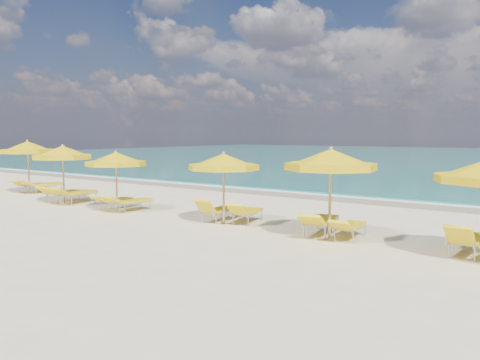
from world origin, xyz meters
The scene contains 21 objects.
ground_plane centered at (0.00, 0.00, 0.00)m, with size 120.00×120.00×0.00m, color beige.
ocean centered at (0.00, 48.00, 0.00)m, with size 120.00×80.00×0.30m, color #136C62.
wet_sand_band centered at (0.00, 7.40, 0.00)m, with size 120.00×2.60×0.01m, color tan.
foam_line centered at (0.00, 8.20, 0.00)m, with size 120.00×1.20×0.03m, color white.
whitecap_near centered at (-6.00, 17.00, 0.00)m, with size 14.00×0.36×0.05m, color white.
umbrella_0 centered at (-11.57, 0.43, 2.17)m, with size 2.88×2.88×2.54m.
umbrella_1 centered at (-7.33, -0.58, 2.05)m, with size 2.93×2.93×2.41m.
umbrella_2 centered at (-4.08, -0.60, 1.89)m, with size 2.44×2.44×2.22m.
umbrella_3 centered at (0.66, -0.34, 1.94)m, with size 2.83×2.83×2.27m.
umbrella_4 centered at (4.30, -0.43, 2.12)m, with size 2.96×2.96×2.49m.
lounger_0_left centered at (-12.01, 0.82, 0.20)m, with size 0.63×1.70×0.66m.
lounger_0_right centered at (-11.15, 0.99, 0.23)m, with size 0.91×2.05×0.73m.
lounger_1_left centered at (-7.84, -0.30, 0.22)m, with size 0.84×1.92×0.75m.
lounger_1_right centered at (-6.90, -0.26, 0.25)m, with size 0.95×2.15×0.80m.
lounger_2_left centered at (-4.45, -0.36, 0.20)m, with size 0.59×1.69×0.64m.
lounger_2_right centered at (-3.56, -0.33, 0.21)m, with size 0.71×1.86×0.67m.
lounger_3_left centered at (0.23, -0.08, 0.21)m, with size 0.72×1.71×0.83m.
lounger_3_right centered at (1.18, 0.21, 0.21)m, with size 0.90×1.80×0.76m.
lounger_4_left centered at (3.87, -0.06, 0.24)m, with size 0.96×2.10×0.78m.
lounger_4_right centered at (4.73, -0.06, 0.20)m, with size 0.67×1.73×0.67m.
lounger_5_left centered at (7.66, -0.16, 0.23)m, with size 0.73×1.81×0.87m.
Camera 1 is at (9.44, -11.97, 2.82)m, focal length 35.00 mm.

